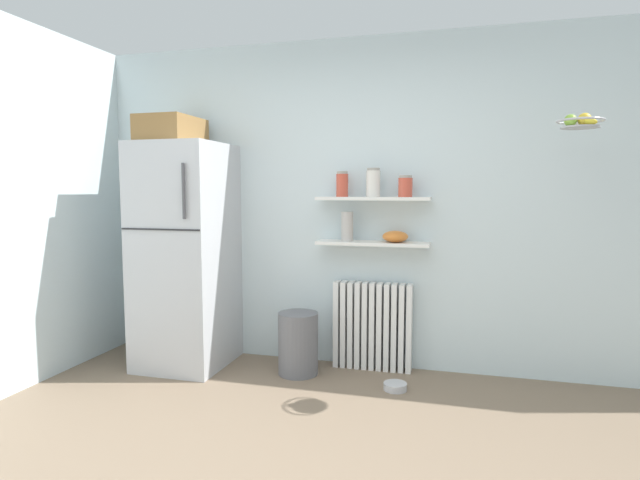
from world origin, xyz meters
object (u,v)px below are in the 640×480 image
Objects in this scene: radiator at (372,326)px; trash_bin at (298,343)px; refrigerator at (185,250)px; storage_jar_2 at (405,186)px; storage_jar_0 at (342,184)px; vase at (347,226)px; hanging_fruit_basket at (580,122)px; storage_jar_1 at (373,183)px; shelf_bowl at (395,237)px; pet_food_bowl at (395,386)px.

radiator is 1.44× the size of trash_bin.
refrigerator is 4.15× the size of trash_bin.
storage_jar_2 is at bearing -7.02° from radiator.
vase is at bearing -0.00° from storage_jar_0.
storage_jar_2 is 0.58× the size of hanging_fruit_basket.
trash_bin is at bearing 176.79° from hanging_fruit_basket.
shelf_bowl is (0.17, 0.00, -0.41)m from storage_jar_1.
storage_jar_0 is 1.01× the size of shelf_bowl.
pet_food_bowl is (0.23, -0.36, -1.45)m from storage_jar_1.
hanging_fruit_basket is at bearing -16.05° from shelf_bowl.
pet_food_bowl is at bearing -40.15° from vase.
radiator is at bearing 170.15° from shelf_bowl.
refrigerator reaches higher than radiator.
radiator is 1.13m from storage_jar_2.
shelf_bowl is at bearing -9.85° from radiator.
vase is (1.28, 0.24, 0.20)m from refrigerator.
refrigerator is 1.81m from storage_jar_2.
trash_bin is (-0.33, -0.23, -0.89)m from vase.
radiator is 0.60m from trash_bin.
storage_jar_1 is at bearing 23.70° from trash_bin.
shelf_bowl is at bearing 0.00° from vase.
refrigerator reaches higher than trash_bin.
storage_jar_1 is 1.32× the size of pet_food_bowl.
storage_jar_0 is at bearing 180.00° from storage_jar_1.
refrigerator is at bearing 178.07° from hanging_fruit_basket.
storage_jar_0 is 0.86× the size of vase.
refrigerator is at bearing -170.62° from storage_jar_1.
refrigerator is at bearing -169.17° from vase.
storage_jar_0 is 1.56m from pet_food_bowl.
refrigerator is 11.96× the size of pet_food_bowl.
refrigerator is 2.98m from hanging_fruit_basket.
storage_jar_0 is 1.21× the size of storage_jar_2.
radiator is at bearing 26.35° from trash_bin.
storage_jar_0 reaches higher than radiator.
shelf_bowl is at bearing -0.00° from storage_jar_0.
storage_jar_0 reaches higher than storage_jar_2.
pet_food_bowl is (1.71, -0.12, -0.91)m from refrigerator.
refrigerator is 1.32m from vase.
hanging_fruit_basket is at bearing -17.01° from storage_jar_2.
refrigerator is 12.24× the size of storage_jar_2.
radiator is 0.56m from pet_food_bowl.
hanging_fruit_basket reaches higher than pet_food_bowl.
storage_jar_1 is (0.00, -0.03, 1.13)m from radiator.
vase is 1.74m from hanging_fruit_basket.
refrigerator is at bearing -168.81° from storage_jar_0.
storage_jar_2 is 1.23m from hanging_fruit_basket.
storage_jar_0 reaches higher than trash_bin.
vase is at bearing 180.00° from storage_jar_1.
storage_jar_1 is at bearing 180.00° from shelf_bowl.
radiator is 3.02× the size of vase.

